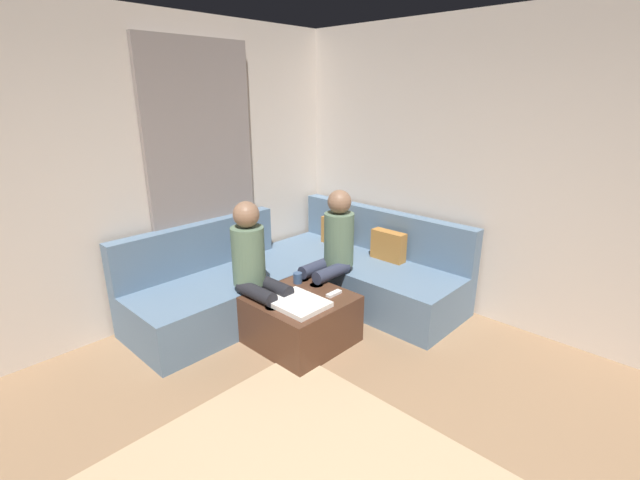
% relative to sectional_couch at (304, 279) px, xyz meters
% --- Properties ---
extents(wall_back, '(6.00, 0.12, 2.70)m').
position_rel_sectional_couch_xyz_m(wall_back, '(2.08, 1.06, 1.07)').
color(wall_back, beige).
rests_on(wall_back, ground_plane).
extents(wall_left, '(0.12, 6.00, 2.70)m').
position_rel_sectional_couch_xyz_m(wall_left, '(-0.86, -1.88, 1.07)').
color(wall_left, beige).
rests_on(wall_left, ground_plane).
extents(curtain_panel, '(0.06, 1.10, 2.50)m').
position_rel_sectional_couch_xyz_m(curtain_panel, '(-0.76, -0.58, 0.97)').
color(curtain_panel, gray).
rests_on(curtain_panel, ground_plane).
extents(sectional_couch, '(2.10, 2.55, 0.87)m').
position_rel_sectional_couch_xyz_m(sectional_couch, '(0.00, 0.00, 0.00)').
color(sectional_couch, slate).
rests_on(sectional_couch, ground_plane).
extents(ottoman, '(0.76, 0.76, 0.42)m').
position_rel_sectional_couch_xyz_m(ottoman, '(0.47, -0.51, -0.07)').
color(ottoman, '#4C2D1E').
rests_on(ottoman, ground_plane).
extents(folded_blanket, '(0.44, 0.36, 0.04)m').
position_rel_sectional_couch_xyz_m(folded_blanket, '(0.57, -0.63, 0.16)').
color(folded_blanket, white).
rests_on(folded_blanket, ottoman).
extents(coffee_mug, '(0.08, 0.08, 0.10)m').
position_rel_sectional_couch_xyz_m(coffee_mug, '(0.25, -0.33, 0.19)').
color(coffee_mug, '#334C72').
rests_on(coffee_mug, ottoman).
extents(game_remote, '(0.05, 0.15, 0.02)m').
position_rel_sectional_couch_xyz_m(game_remote, '(0.65, -0.29, 0.15)').
color(game_remote, white).
rests_on(game_remote, ottoman).
extents(person_on_couch_back, '(0.30, 0.60, 1.20)m').
position_rel_sectional_couch_xyz_m(person_on_couch_back, '(0.32, 0.06, 0.38)').
color(person_on_couch_back, '#2D3347').
rests_on(person_on_couch_back, ground_plane).
extents(person_on_couch_side, '(0.60, 0.30, 1.20)m').
position_rel_sectional_couch_xyz_m(person_on_couch_side, '(0.15, -0.71, 0.38)').
color(person_on_couch_side, black).
rests_on(person_on_couch_side, ground_plane).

